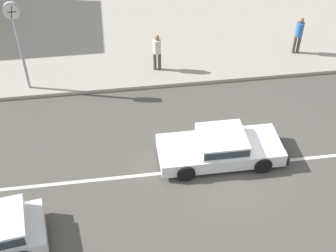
{
  "coord_description": "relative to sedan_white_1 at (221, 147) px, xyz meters",
  "views": [
    {
      "loc": [
        -3.58,
        -10.85,
        11.33
      ],
      "look_at": [
        -1.83,
        1.46,
        0.8
      ],
      "focal_mm": 50.0,
      "sensor_mm": 36.0,
      "label": 1
    }
  ],
  "objects": [
    {
      "name": "pedestrian_near_clock",
      "position": [
        -1.48,
        5.64,
        0.58
      ],
      "size": [
        0.34,
        0.34,
        1.65
      ],
      "color": "#4C4238",
      "rests_on": "kerb_strip"
    },
    {
      "name": "sedan_white_1",
      "position": [
        0.0,
        0.0,
        0.0
      ],
      "size": [
        4.29,
        1.83,
        1.06
      ],
      "color": "white",
      "rests_on": "ground"
    },
    {
      "name": "pedestrian_by_shop",
      "position": [
        4.89,
        6.12,
        0.62
      ],
      "size": [
        0.34,
        0.34,
        1.72
      ],
      "color": "#4C4238",
      "rests_on": "kerb_strip"
    },
    {
      "name": "kerb_strip",
      "position": [
        0.16,
        9.45,
        -0.46
      ],
      "size": [
        68.0,
        10.0,
        0.15
      ],
      "primitive_type": "cube",
      "color": "#ADA393",
      "rests_on": "ground"
    },
    {
      "name": "ground_plane",
      "position": [
        0.16,
        -0.43,
        -0.53
      ],
      "size": [
        160.0,
        160.0,
        0.0
      ],
      "primitive_type": "plane",
      "color": "#544F47"
    },
    {
      "name": "lane_centre_stripe",
      "position": [
        0.16,
        -0.43,
        -0.53
      ],
      "size": [
        50.4,
        0.14,
        0.01
      ],
      "primitive_type": "cube",
      "color": "silver",
      "rests_on": "ground"
    },
    {
      "name": "street_clock",
      "position": [
        -6.84,
        5.03,
        2.43
      ],
      "size": [
        0.68,
        0.22,
        3.75
      ],
      "color": "#9E9EA3",
      "rests_on": "kerb_strip"
    }
  ]
}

